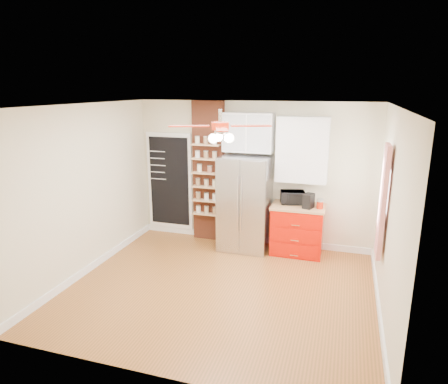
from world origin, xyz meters
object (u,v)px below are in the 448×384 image
(canister_left, at_px, (320,205))
(coffee_maker, at_px, (308,201))
(toaster_oven, at_px, (293,197))
(fridge, at_px, (245,203))
(pantry_jar_oats, at_px, (199,168))
(red_cabinet, at_px, (297,229))
(ceiling_fan, at_px, (220,126))

(canister_left, bearing_deg, coffee_maker, -172.12)
(toaster_oven, relative_size, coffee_maker, 1.64)
(fridge, relative_size, toaster_oven, 4.16)
(coffee_maker, distance_m, pantry_jar_oats, 2.14)
(fridge, relative_size, pantry_jar_oats, 12.47)
(fridge, height_order, red_cabinet, fridge)
(fridge, xyz_separation_m, coffee_maker, (1.15, -0.05, 0.15))
(canister_left, distance_m, pantry_jar_oats, 2.34)
(fridge, height_order, coffee_maker, fridge)
(fridge, relative_size, red_cabinet, 1.86)
(red_cabinet, xyz_separation_m, coffee_maker, (0.18, -0.10, 0.58))
(fridge, relative_size, canister_left, 13.71)
(toaster_oven, height_order, canister_left, toaster_oven)
(toaster_oven, bearing_deg, canister_left, -34.05)
(ceiling_fan, bearing_deg, red_cabinet, 61.29)
(fridge, xyz_separation_m, red_cabinet, (0.97, 0.05, -0.42))
(toaster_oven, bearing_deg, coffee_maker, -48.16)
(fridge, xyz_separation_m, canister_left, (1.34, -0.02, 0.09))
(coffee_maker, height_order, pantry_jar_oats, pantry_jar_oats)
(ceiling_fan, xyz_separation_m, coffee_maker, (1.10, 1.58, -1.40))
(red_cabinet, height_order, ceiling_fan, ceiling_fan)
(pantry_jar_oats, bearing_deg, ceiling_fan, -61.13)
(ceiling_fan, height_order, coffee_maker, ceiling_fan)
(ceiling_fan, xyz_separation_m, toaster_oven, (0.80, 1.78, -1.41))
(coffee_maker, relative_size, pantry_jar_oats, 1.83)
(ceiling_fan, bearing_deg, coffee_maker, 55.30)
(toaster_oven, height_order, coffee_maker, coffee_maker)
(coffee_maker, bearing_deg, canister_left, 25.49)
(pantry_jar_oats, bearing_deg, fridge, -10.41)
(pantry_jar_oats, bearing_deg, red_cabinet, -3.69)
(red_cabinet, xyz_separation_m, canister_left, (0.37, -0.07, 0.51))
(red_cabinet, distance_m, canister_left, 0.64)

